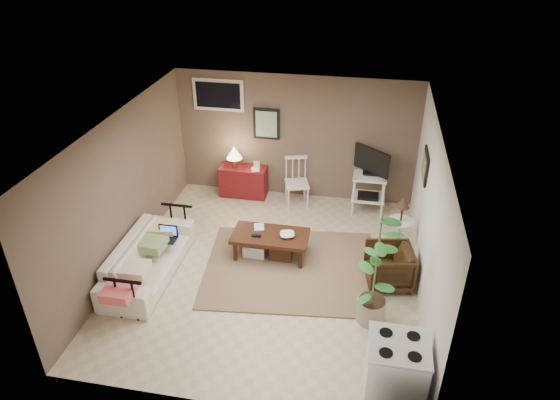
% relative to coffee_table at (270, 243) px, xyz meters
% --- Properties ---
extents(floor, '(5.00, 5.00, 0.00)m').
position_rel_coffee_table_xyz_m(floor, '(0.07, -0.36, -0.26)').
color(floor, '#C1B293').
rests_on(floor, ground).
extents(art_back, '(0.50, 0.03, 0.60)m').
position_rel_coffee_table_xyz_m(art_back, '(-0.48, 2.11, 1.19)').
color(art_back, black).
extents(art_right, '(0.03, 0.60, 0.45)m').
position_rel_coffee_table_xyz_m(art_right, '(2.29, 0.69, 1.26)').
color(art_right, black).
extents(window, '(0.96, 0.03, 0.60)m').
position_rel_coffee_table_xyz_m(window, '(-1.38, 2.11, 1.69)').
color(window, silver).
extents(rug, '(2.86, 2.39, 0.03)m').
position_rel_coffee_table_xyz_m(rug, '(0.38, -0.25, -0.24)').
color(rug, '#7C6248').
rests_on(rug, floor).
extents(coffee_table, '(1.21, 0.63, 0.46)m').
position_rel_coffee_table_xyz_m(coffee_table, '(0.00, 0.00, 0.00)').
color(coffee_table, '#3C1A10').
rests_on(coffee_table, floor).
extents(sofa, '(0.59, 2.03, 0.79)m').
position_rel_coffee_table_xyz_m(sofa, '(-1.73, -0.77, 0.14)').
color(sofa, '#EEE8CD').
rests_on(sofa, floor).
extents(sofa_pillows, '(0.39, 1.93, 0.14)m').
position_rel_coffee_table_xyz_m(sofa_pillows, '(-1.69, -1.01, 0.23)').
color(sofa_pillows, beige).
rests_on(sofa_pillows, sofa).
extents(sofa_end_rails, '(0.55, 2.03, 0.68)m').
position_rel_coffee_table_xyz_m(sofa_end_rails, '(-1.62, -0.77, 0.09)').
color(sofa_end_rails, black).
rests_on(sofa_end_rails, floor).
extents(laptop, '(0.31, 0.23, 0.21)m').
position_rel_coffee_table_xyz_m(laptop, '(-1.54, -0.42, 0.26)').
color(laptop, black).
rests_on(laptop, sofa).
extents(red_console, '(0.91, 0.40, 1.05)m').
position_rel_coffee_table_xyz_m(red_console, '(-0.93, 1.91, 0.11)').
color(red_console, maroon).
rests_on(red_console, floor).
extents(spindle_chair, '(0.52, 0.52, 0.93)m').
position_rel_coffee_table_xyz_m(spindle_chair, '(0.16, 1.76, 0.18)').
color(spindle_chair, silver).
rests_on(spindle_chair, floor).
extents(tv_stand, '(0.63, 0.52, 1.27)m').
position_rel_coffee_table_xyz_m(tv_stand, '(1.50, 1.73, 0.42)').
color(tv_stand, silver).
rests_on(tv_stand, floor).
extents(side_table, '(0.40, 0.40, 1.08)m').
position_rel_coffee_table_xyz_m(side_table, '(2.02, 0.45, 0.41)').
color(side_table, silver).
rests_on(side_table, floor).
extents(armchair, '(0.72, 0.76, 0.67)m').
position_rel_coffee_table_xyz_m(armchair, '(1.87, -0.33, 0.08)').
color(armchair, black).
rests_on(armchair, floor).
extents(potted_plant, '(0.43, 0.43, 1.72)m').
position_rel_coffee_table_xyz_m(potted_plant, '(1.64, -1.17, 0.66)').
color(potted_plant, '#A39381').
rests_on(potted_plant, floor).
extents(stove, '(0.66, 0.62, 0.87)m').
position_rel_coffee_table_xyz_m(stove, '(1.93, -2.42, 0.18)').
color(stove, white).
rests_on(stove, floor).
extents(bowl, '(0.24, 0.11, 0.23)m').
position_rel_coffee_table_xyz_m(bowl, '(0.28, -0.01, 0.29)').
color(bowl, '#3C1A10').
rests_on(bowl, coffee_table).
extents(book_table, '(0.16, 0.06, 0.22)m').
position_rel_coffee_table_xyz_m(book_table, '(-0.29, 0.14, 0.29)').
color(book_table, '#3C1A10').
rests_on(book_table, coffee_table).
extents(book_console, '(0.15, 0.06, 0.20)m').
position_rel_coffee_table_xyz_m(book_console, '(-0.73, 1.83, 0.45)').
color(book_console, '#3C1A10').
rests_on(book_console, red_console).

